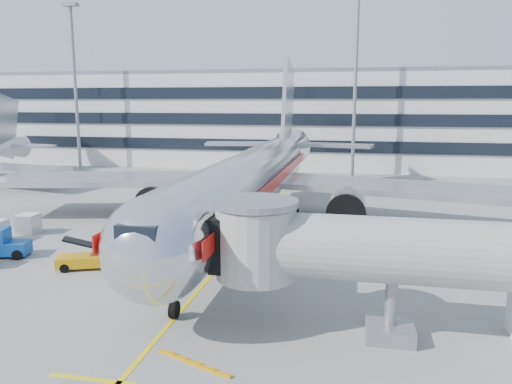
% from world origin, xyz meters
% --- Properties ---
extents(ground, '(180.00, 180.00, 0.00)m').
position_xyz_m(ground, '(0.00, 0.00, 0.00)').
color(ground, gray).
rests_on(ground, ground).
extents(lead_in_line, '(0.25, 70.00, 0.01)m').
position_xyz_m(lead_in_line, '(0.00, 10.00, 0.01)').
color(lead_in_line, yellow).
rests_on(lead_in_line, ground).
extents(stop_bar, '(6.00, 0.25, 0.01)m').
position_xyz_m(stop_bar, '(0.00, -14.00, 0.01)').
color(stop_bar, yellow).
rests_on(stop_bar, ground).
extents(main_jet, '(50.95, 48.70, 16.06)m').
position_xyz_m(main_jet, '(0.00, 11.72, 4.23)').
color(main_jet, silver).
rests_on(main_jet, ground).
extents(jet_bridge, '(17.80, 4.50, 7.00)m').
position_xyz_m(jet_bridge, '(12.18, -8.00, 3.87)').
color(jet_bridge, silver).
rests_on(jet_bridge, ground).
extents(terminal, '(150.00, 24.25, 15.60)m').
position_xyz_m(terminal, '(0.00, 57.95, 7.80)').
color(terminal, silver).
rests_on(terminal, ground).
extents(light_mast_west, '(2.40, 1.20, 25.45)m').
position_xyz_m(light_mast_west, '(-35.00, 42.00, 14.88)').
color(light_mast_west, gray).
rests_on(light_mast_west, ground).
extents(light_mast_centre, '(2.40, 1.20, 25.45)m').
position_xyz_m(light_mast_centre, '(8.00, 42.00, 14.88)').
color(light_mast_centre, gray).
rests_on(light_mast_centre, ground).
extents(belt_loader, '(4.50, 2.99, 2.12)m').
position_xyz_m(belt_loader, '(-8.13, -1.80, 0.60)').
color(belt_loader, orange).
rests_on(belt_loader, ground).
extents(baggage_tug, '(3.06, 2.33, 2.06)m').
position_xyz_m(baggage_tug, '(-15.21, -0.84, 0.90)').
color(baggage_tug, '#0D4391').
rests_on(baggage_tug, ground).
extents(cargo_container_right, '(1.59, 1.59, 1.64)m').
position_xyz_m(cargo_container_right, '(-17.65, 5.04, 0.82)').
color(cargo_container_right, silver).
rests_on(cargo_container_right, ground).
extents(ramp_worker, '(0.87, 0.87, 2.04)m').
position_xyz_m(ramp_worker, '(-4.98, -0.14, 1.02)').
color(ramp_worker, '#C2FC1A').
rests_on(ramp_worker, ground).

